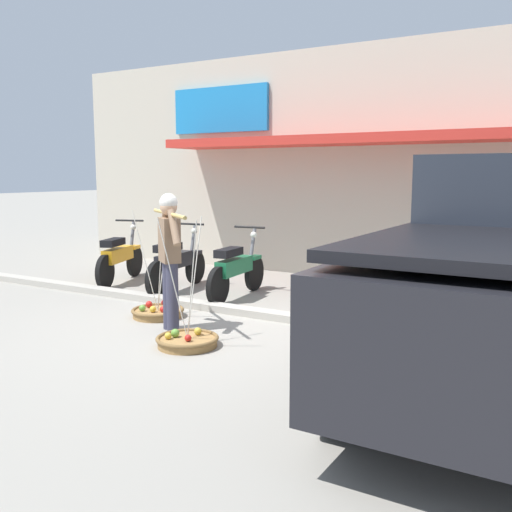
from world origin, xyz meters
name	(u,v)px	position (x,y,z in m)	size (l,w,h in m)	color
ground_plane	(220,327)	(0.00, 0.00, 0.00)	(90.00, 90.00, 0.00)	gray
sidewalk_curb	(249,312)	(0.00, 0.70, 0.05)	(20.00, 0.24, 0.10)	#AEA89C
fruit_vendor	(170,253)	(-0.45, -0.42, 0.98)	(1.18, 0.91, 1.70)	#38384C
fruit_basket_left_side	(158,312)	(-1.03, 0.01, 0.07)	(0.71, 0.71, 1.45)	#9E7542
fruit_basket_right_side	(187,340)	(0.13, -0.86, 0.07)	(0.71, 0.71, 1.45)	#9E7542
motorcycle_nearest_shop	(119,257)	(-3.20, 1.59, 0.45)	(0.74, 1.75, 1.09)	black
motorcycle_second_in_row	(176,263)	(-1.91, 1.55, 0.45)	(0.54, 1.82, 1.09)	black
motorcycle_third_in_row	(236,269)	(-0.74, 1.56, 0.45)	(0.54, 1.82, 1.09)	black
storefront_building	(398,165)	(0.30, 6.52, 2.10)	(13.00, 6.00, 4.20)	beige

